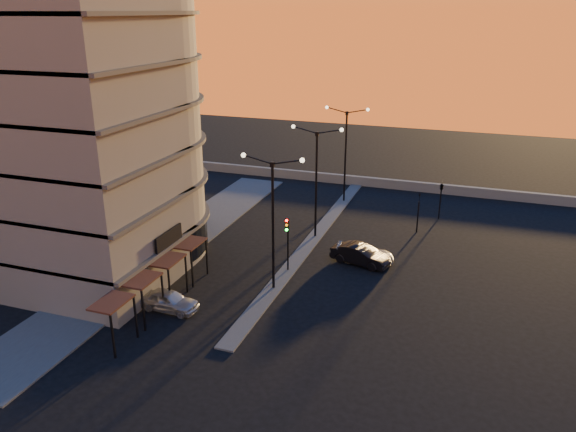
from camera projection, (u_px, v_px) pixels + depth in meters
The scene contains 14 objects.
ground at pixel (274, 289), 38.88m from camera, with size 120.00×120.00×0.00m, color black.
sidewalk_west at pixel (171, 247), 45.67m from camera, with size 5.00×40.00×0.12m, color #4C4C49.
median at pixel (315, 236), 47.71m from camera, with size 1.20×36.00×0.12m, color #4C4C49.
parapet at pixel (375, 182), 61.10m from camera, with size 44.00×0.50×1.00m, color slate.
building at pixel (85, 105), 39.15m from camera, with size 14.35×17.08×25.00m.
streetlamp_near at pixel (273, 213), 36.95m from camera, with size 4.32×0.32×9.51m.
streetlamp_mid at pixel (316, 174), 45.80m from camera, with size 4.32×0.32×9.51m.
streetlamp_far at pixel (346, 147), 54.65m from camera, with size 4.32×0.32×9.51m.
traffic_light_main at pixel (287, 236), 40.43m from camera, with size 0.28×0.44×4.25m.
signal_east_a at pixel (418, 211), 48.12m from camera, with size 0.13×0.16×3.60m.
signal_east_b at pixel (442, 187), 50.79m from camera, with size 0.42×1.99×3.60m.
car_hatchback at pixel (169, 300), 35.95m from camera, with size 1.60×3.97×1.35m, color #BABDC3.
car_sedan at pixel (360, 255), 42.49m from camera, with size 1.58×4.52×1.49m, color black.
car_wagon at pixel (365, 253), 43.01m from camera, with size 1.77×4.35×1.26m, color #9FA1A6.
Camera 1 is at (12.46, -32.43, 18.20)m, focal length 35.00 mm.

